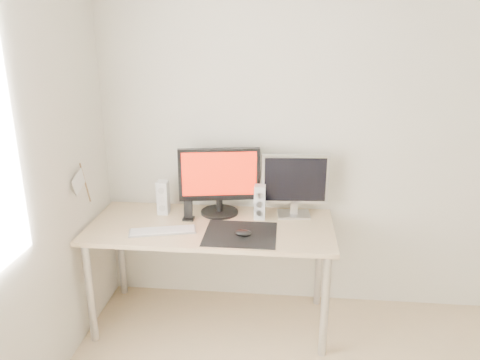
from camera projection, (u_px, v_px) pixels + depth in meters
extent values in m
plane|color=white|center=(354.00, 138.00, 3.16)|extent=(3.50, 0.00, 3.50)
cube|color=black|center=(240.00, 234.00, 2.93)|extent=(0.45, 0.40, 0.00)
ellipsoid|color=black|center=(243.00, 233.00, 2.89)|extent=(0.11, 0.06, 0.04)
cube|color=#D1B587|center=(211.00, 227.00, 3.07)|extent=(1.60, 0.70, 0.03)
cylinder|color=silver|center=(90.00, 293.00, 2.98)|extent=(0.05, 0.05, 0.70)
cylinder|color=silver|center=(325.00, 306.00, 2.84)|extent=(0.05, 0.05, 0.70)
cylinder|color=silver|center=(121.00, 252.00, 3.53)|extent=(0.05, 0.05, 0.70)
cylinder|color=silver|center=(319.00, 261.00, 3.39)|extent=(0.05, 0.05, 0.70)
cylinder|color=black|center=(220.00, 212.00, 3.26)|extent=(0.30, 0.30, 0.02)
cylinder|color=black|center=(219.00, 203.00, 3.23)|extent=(0.05, 0.05, 0.12)
cube|color=black|center=(219.00, 174.00, 3.16)|extent=(0.55, 0.14, 0.36)
cube|color=red|center=(219.00, 174.00, 3.13)|extent=(0.49, 0.09, 0.30)
cube|color=silver|center=(294.00, 214.00, 3.21)|extent=(0.23, 0.18, 0.01)
cube|color=#B1B1B4|center=(294.00, 207.00, 3.20)|extent=(0.05, 0.04, 0.10)
cube|color=#B9B9BB|center=(295.00, 179.00, 3.13)|extent=(0.45, 0.07, 0.34)
cube|color=black|center=(295.00, 180.00, 3.11)|extent=(0.41, 0.04, 0.30)
cube|color=white|center=(163.00, 197.00, 3.22)|extent=(0.07, 0.08, 0.23)
cylinder|color=#B4B4B6|center=(162.00, 208.00, 3.20)|extent=(0.04, 0.01, 0.04)
cylinder|color=silver|center=(162.00, 200.00, 3.18)|extent=(0.04, 0.01, 0.04)
cylinder|color=#B9B9BB|center=(161.00, 191.00, 3.16)|extent=(0.04, 0.01, 0.04)
cube|color=white|center=(260.00, 202.00, 3.14)|extent=(0.07, 0.08, 0.23)
cylinder|color=silver|center=(259.00, 213.00, 3.12)|extent=(0.04, 0.01, 0.04)
cylinder|color=#BCBCBF|center=(259.00, 204.00, 3.10)|extent=(0.04, 0.01, 0.04)
cylinder|color=silver|center=(260.00, 195.00, 3.08)|extent=(0.04, 0.01, 0.04)
cube|color=#AAAAAD|center=(163.00, 231.00, 2.96)|extent=(0.44, 0.22, 0.01)
cube|color=white|center=(163.00, 230.00, 2.95)|extent=(0.41, 0.20, 0.01)
cube|color=black|center=(189.00, 219.00, 3.14)|extent=(0.07, 0.06, 0.02)
cube|color=black|center=(188.00, 209.00, 3.12)|extent=(0.06, 0.03, 0.12)
cylinder|color=#A57F54|center=(85.00, 183.00, 2.97)|extent=(0.01, 0.10, 0.29)
cube|color=white|center=(79.00, 181.00, 2.88)|extent=(0.00, 0.19, 0.15)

